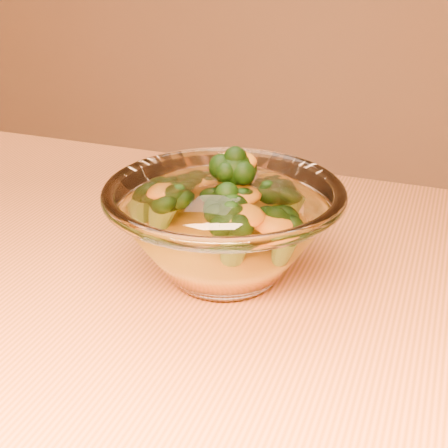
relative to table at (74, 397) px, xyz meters
name	(u,v)px	position (x,y,z in m)	size (l,w,h in m)	color
table	(74,397)	(0.00, 0.00, 0.00)	(1.20, 0.80, 0.75)	#C86C3C
glass_bowl	(224,229)	(0.11, 0.10, 0.15)	(0.22, 0.22, 0.10)	white
cheese_sauce	(224,248)	(0.11, 0.10, 0.13)	(0.12, 0.12, 0.03)	orange
broccoli_heap	(226,206)	(0.11, 0.11, 0.17)	(0.16, 0.13, 0.09)	black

